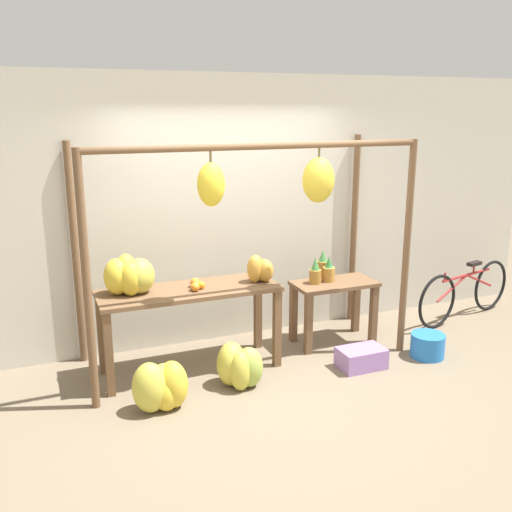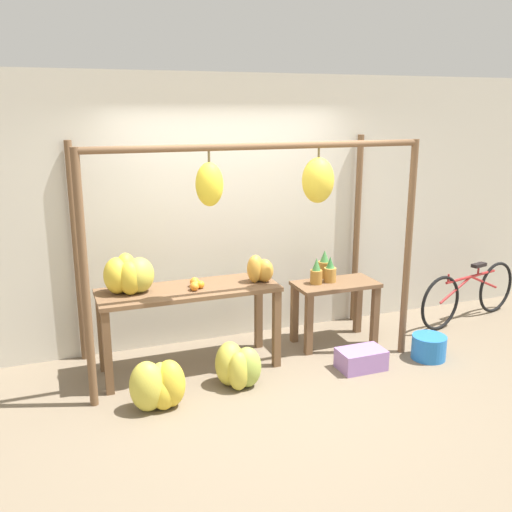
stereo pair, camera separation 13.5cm
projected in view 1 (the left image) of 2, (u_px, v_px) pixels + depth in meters
name	position (u px, v px, depth m)	size (l,w,h in m)	color
ground_plane	(280.00, 393.00, 5.07)	(20.00, 20.00, 0.00)	#756651
shop_wall_back	(225.00, 211.00, 6.01)	(8.00, 0.08, 2.80)	beige
stall_awning	(264.00, 209.00, 5.21)	(3.16, 1.16, 2.17)	brown
display_table_main	(189.00, 302.00, 5.36)	(1.69, 0.59, 0.82)	brown
display_table_side	(334.00, 297.00, 6.05)	(0.88, 0.45, 0.68)	brown
banana_pile_on_table	(129.00, 276.00, 5.14)	(0.51, 0.40, 0.36)	gold
orange_pile	(196.00, 285.00, 5.31)	(0.15, 0.21, 0.09)	orange
pineapple_cluster	(324.00, 270.00, 6.03)	(0.31, 0.30, 0.30)	#B27F38
banana_pile_ground_left	(162.00, 387.00, 4.74)	(0.55, 0.37, 0.44)	gold
banana_pile_ground_right	(239.00, 366.00, 5.13)	(0.48, 0.44, 0.41)	#9EB247
fruit_crate_white	(361.00, 358.00, 5.54)	(0.45, 0.29, 0.20)	#9970B7
blue_bucket	(428.00, 345.00, 5.77)	(0.34, 0.34, 0.24)	blue
parked_bicycle	(465.00, 292.00, 6.77)	(1.64, 0.43, 0.68)	black
papaya_pile	(259.00, 270.00, 5.51)	(0.31, 0.24, 0.27)	gold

